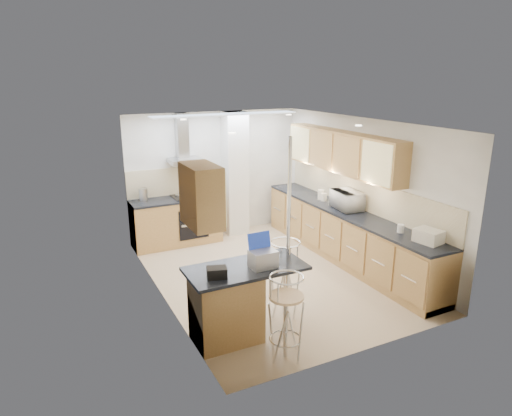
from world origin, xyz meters
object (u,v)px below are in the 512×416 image
bar_stool_end (285,278)px  microwave (347,200)px  bar_stool_near (286,317)px  bread_bin (429,236)px  laptop (263,259)px

bar_stool_end → microwave: bearing=-45.7°
microwave → bar_stool_near: bearing=136.7°
bar_stool_near → bread_bin: bearing=11.0°
bar_stool_end → bread_bin: (1.99, -0.59, 0.48)m
bar_stool_near → bar_stool_end: bar_stool_end is taller
laptop → bread_bin: size_ratio=0.89×
bar_stool_near → bread_bin: 2.55m
microwave → bar_stool_end: microwave is taller
laptop → bar_stool_near: laptop is taller
microwave → laptop: microwave is taller
bar_stool_near → laptop: bearing=97.2°
laptop → bar_stool_end: (0.52, 0.35, -0.51)m
laptop → bar_stool_near: 0.75m
microwave → bread_bin: (0.02, -1.84, -0.07)m
microwave → bread_bin: bearing=-173.7°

